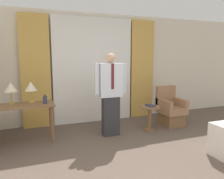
# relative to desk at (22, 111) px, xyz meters

# --- Properties ---
(ground_plane) EXTENTS (16.00, 16.00, 0.00)m
(ground_plane) POSITION_rel_desk_xyz_m (1.67, -1.98, -0.62)
(ground_plane) COLOR brown
(wall_back) EXTENTS (10.00, 0.06, 2.70)m
(wall_back) POSITION_rel_desk_xyz_m (1.67, 1.01, 0.73)
(wall_back) COLOR silver
(wall_back) RESTS_ON ground_plane
(curtain_sheer_center) EXTENTS (1.99, 0.06, 2.58)m
(curtain_sheer_center) POSITION_rel_desk_xyz_m (1.67, 0.88, 0.67)
(curtain_sheer_center) COLOR white
(curtain_sheer_center) RESTS_ON ground_plane
(curtain_drape_left) EXTENTS (0.65, 0.06, 2.58)m
(curtain_drape_left) POSITION_rel_desk_xyz_m (0.30, 0.88, 0.67)
(curtain_drape_left) COLOR gold
(curtain_drape_left) RESTS_ON ground_plane
(curtain_drape_right) EXTENTS (0.65, 0.06, 2.58)m
(curtain_drape_right) POSITION_rel_desk_xyz_m (3.03, 0.88, 0.67)
(curtain_drape_right) COLOR gold
(curtain_drape_right) RESTS_ON ground_plane
(desk) EXTENTS (1.18, 0.54, 0.74)m
(desk) POSITION_rel_desk_xyz_m (0.00, 0.00, 0.00)
(desk) COLOR brown
(desk) RESTS_ON ground_plane
(table_lamp_left) EXTENTS (0.23, 0.23, 0.42)m
(table_lamp_left) POSITION_rel_desk_xyz_m (-0.18, 0.13, 0.43)
(table_lamp_left) COLOR tan
(table_lamp_left) RESTS_ON desk
(table_lamp_right) EXTENTS (0.23, 0.23, 0.42)m
(table_lamp_right) POSITION_rel_desk_xyz_m (0.18, 0.13, 0.43)
(table_lamp_right) COLOR tan
(table_lamp_right) RESTS_ON desk
(bottle_near_edge) EXTENTS (0.08, 0.08, 0.18)m
(bottle_near_edge) POSITION_rel_desk_xyz_m (0.42, -0.04, 0.19)
(bottle_near_edge) COLOR #2D3851
(bottle_near_edge) RESTS_ON desk
(person) EXTENTS (0.69, 0.23, 1.70)m
(person) POSITION_rel_desk_xyz_m (1.71, -0.22, 0.30)
(person) COLOR #2D2D33
(person) RESTS_ON ground_plane
(armchair) EXTENTS (0.52, 0.61, 0.92)m
(armchair) POSITION_rel_desk_xyz_m (3.31, -0.07, -0.28)
(armchair) COLOR brown
(armchair) RESTS_ON ground_plane
(side_table) EXTENTS (0.46, 0.46, 0.55)m
(side_table) POSITION_rel_desk_xyz_m (2.62, -0.25, -0.25)
(side_table) COLOR brown
(side_table) RESTS_ON ground_plane
(book) EXTENTS (0.14, 0.22, 0.03)m
(book) POSITION_rel_desk_xyz_m (2.64, -0.24, -0.06)
(book) COLOR #2D334C
(book) RESTS_ON side_table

